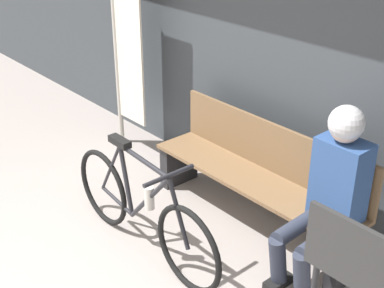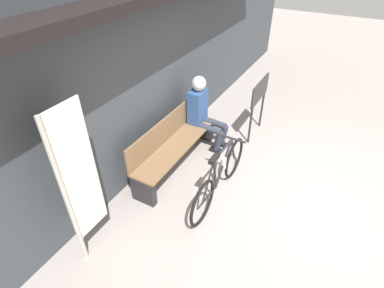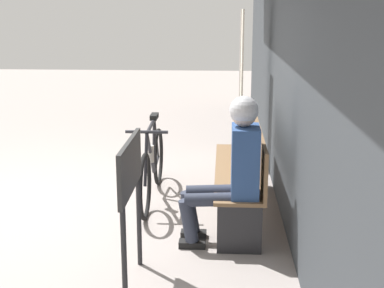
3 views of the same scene
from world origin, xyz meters
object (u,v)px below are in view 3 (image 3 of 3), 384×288
(park_bench_near, at_px, (243,172))
(signboard, at_px, (130,180))
(bicycle, at_px, (152,166))
(person_seated, at_px, (233,162))
(banner_pole, at_px, (242,78))

(park_bench_near, relative_size, signboard, 1.78)
(bicycle, distance_m, person_seated, 1.33)
(bicycle, bearing_deg, person_seated, 38.32)
(person_seated, distance_m, banner_pole, 2.53)
(person_seated, bearing_deg, banner_pole, 176.88)
(park_bench_near, bearing_deg, banner_pole, 179.32)
(banner_pole, height_order, signboard, banner_pole)
(bicycle, distance_m, banner_pole, 1.89)
(person_seated, bearing_deg, bicycle, -141.68)
(banner_pole, bearing_deg, signboard, -14.64)
(park_bench_near, xyz_separation_m, person_seated, (0.73, -0.11, 0.31))
(person_seated, xyz_separation_m, signboard, (0.73, -0.71, 0.08))
(bicycle, relative_size, banner_pole, 0.87)
(person_seated, height_order, signboard, person_seated)
(bicycle, xyz_separation_m, person_seated, (1.01, 0.80, 0.35))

